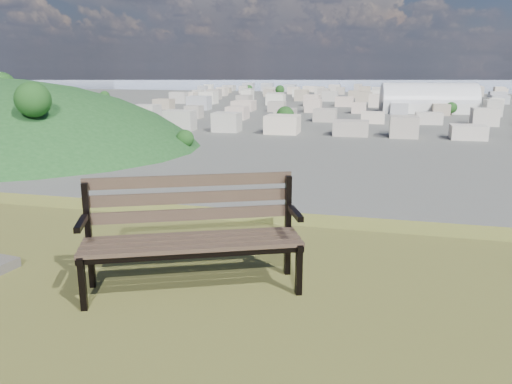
# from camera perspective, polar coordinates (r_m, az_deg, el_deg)

# --- Properties ---
(park_bench) EXTENTS (1.71, 1.12, 0.86)m
(park_bench) POSITION_cam_1_polar(r_m,az_deg,el_deg) (3.87, -7.36, -4.06)
(park_bench) COLOR #473429
(park_bench) RESTS_ON hilltop_mesa
(arena) EXTENTS (56.15, 28.88, 22.74)m
(arena) POSITION_cam_1_polar(r_m,az_deg,el_deg) (316.64, 19.02, 9.55)
(arena) COLOR silver
(arena) RESTS_ON ground
(city_blocks) EXTENTS (395.00, 361.00, 7.00)m
(city_blocks) POSITION_cam_1_polar(r_m,az_deg,el_deg) (396.26, 13.92, 10.41)
(city_blocks) COLOR beige
(city_blocks) RESTS_ON ground
(city_trees) EXTENTS (406.52, 387.20, 9.98)m
(city_trees) POSITION_cam_1_polar(r_m,az_deg,el_deg) (322.06, 9.08, 10.10)
(city_trees) COLOR #38221C
(city_trees) RESTS_ON ground
(bay_water) EXTENTS (2400.00, 700.00, 0.12)m
(bay_water) POSITION_cam_1_polar(r_m,az_deg,el_deg) (901.53, 14.11, 12.06)
(bay_water) COLOR gray
(bay_water) RESTS_ON ground
(far_hills) EXTENTS (2050.00, 340.00, 60.00)m
(far_hills) POSITION_cam_1_polar(r_m,az_deg,el_deg) (1405.43, 11.69, 13.83)
(far_hills) COLOR #9DA6C3
(far_hills) RESTS_ON ground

